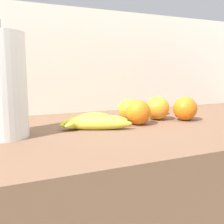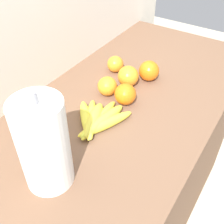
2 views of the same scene
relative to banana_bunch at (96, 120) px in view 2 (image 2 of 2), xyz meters
The scene contains 9 objects.
counter 0.46m from the banana_bunch, 41.10° to the right, with size 1.66×0.64×0.88m, color brown.
wall_back 0.42m from the banana_bunch, 86.13° to the left, with size 2.06×0.06×1.30m, color silver.
banana_bunch is the anchor object (origin of this frame).
orange_center 0.26m from the banana_bunch, ahead, with size 0.08×0.08×0.08m, color orange.
orange_back_right 0.18m from the banana_bunch, 21.86° to the left, with size 0.07×0.07×0.07m, color orange.
orange_front 0.34m from the banana_bunch, ahead, with size 0.08×0.08×0.08m, color orange.
orange_right 0.34m from the banana_bunch, 21.91° to the left, with size 0.07×0.07×0.07m, color orange.
orange_far_right 0.16m from the banana_bunch, ahead, with size 0.08×0.08×0.08m, color orange.
paper_towel_roll 0.27m from the banana_bunch, behind, with size 0.13×0.13×0.30m.
Camera 2 is at (-0.57, -0.40, 1.53)m, focal length 44.88 mm.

